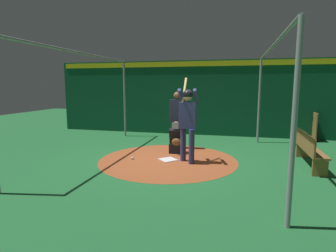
% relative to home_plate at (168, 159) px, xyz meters
% --- Properties ---
extents(ground_plane, '(27.85, 27.85, 0.00)m').
position_rel_home_plate_xyz_m(ground_plane, '(0.00, 0.00, -0.01)').
color(ground_plane, '#216633').
extents(dirt_circle, '(3.80, 3.80, 0.01)m').
position_rel_home_plate_xyz_m(dirt_circle, '(0.00, 0.00, -0.01)').
color(dirt_circle, '#9E4C28').
rests_on(dirt_circle, ground).
extents(home_plate, '(0.59, 0.59, 0.01)m').
position_rel_home_plate_xyz_m(home_plate, '(0.00, 0.00, 0.00)').
color(home_plate, white).
rests_on(home_plate, dirt_circle).
extents(batter, '(0.68, 0.49, 2.25)m').
position_rel_home_plate_xyz_m(batter, '(0.08, 0.55, 1.19)').
color(batter, navy).
rests_on(batter, ground).
extents(catcher, '(0.58, 0.40, 0.97)m').
position_rel_home_plate_xyz_m(catcher, '(-0.82, 0.06, 0.37)').
color(catcher, black).
rests_on(catcher, ground).
extents(umpire, '(0.23, 0.49, 1.84)m').
position_rel_home_plate_xyz_m(umpire, '(-1.48, -0.07, 1.03)').
color(umpire, '#4C4C51').
rests_on(umpire, ground).
extents(back_wall, '(0.22, 11.85, 3.05)m').
position_rel_home_plate_xyz_m(back_wall, '(-4.17, 0.00, 1.53)').
color(back_wall, '#0F472D').
rests_on(back_wall, ground).
extents(cage_frame, '(6.26, 5.21, 2.99)m').
position_rel_home_plate_xyz_m(cage_frame, '(0.00, 0.00, 2.12)').
color(cage_frame, gray).
rests_on(cage_frame, ground).
extents(bat_rack, '(0.70, 0.20, 1.05)m').
position_rel_home_plate_xyz_m(bat_rack, '(-3.93, 4.64, 0.48)').
color(bat_rack, olive).
rests_on(bat_rack, ground).
extents(bench, '(1.98, 0.36, 0.85)m').
position_rel_home_plate_xyz_m(bench, '(-0.36, 3.61, 0.44)').
color(bench, olive).
rests_on(bench, ground).
extents(baseball_0, '(0.07, 0.07, 0.07)m').
position_rel_home_plate_xyz_m(baseball_0, '(0.20, -0.97, 0.03)').
color(baseball_0, white).
rests_on(baseball_0, dirt_circle).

